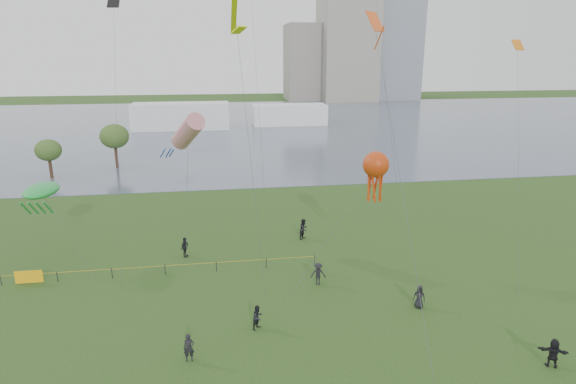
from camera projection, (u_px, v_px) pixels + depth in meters
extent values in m
cube|color=#4E5A6C|center=(232.00, 125.00, 119.20)|extent=(400.00, 120.00, 0.08)
cube|color=gray|center=(347.00, 49.00, 179.71)|extent=(20.00, 20.00, 38.00)
cube|color=gray|center=(307.00, 62.00, 184.71)|extent=(16.00, 18.00, 28.00)
cube|color=white|center=(181.00, 116.00, 111.85)|extent=(22.00, 8.00, 6.00)
cube|color=white|center=(289.00, 115.00, 118.69)|extent=(18.00, 7.00, 5.00)
cylinder|color=#352218|center=(51.00, 170.00, 67.07)|extent=(0.44, 0.44, 2.48)
ellipsoid|color=#415F25|center=(48.00, 150.00, 66.31)|extent=(3.52, 3.52, 2.97)
cylinder|color=#352218|center=(117.00, 158.00, 73.20)|extent=(0.44, 0.44, 3.02)
ellipsoid|color=#415F25|center=(114.00, 136.00, 72.27)|extent=(4.29, 4.29, 3.62)
cylinder|color=black|center=(1.00, 280.00, 35.96)|extent=(0.07, 0.07, 0.85)
cylinder|color=black|center=(57.00, 276.00, 36.55)|extent=(0.07, 0.07, 0.85)
cylinder|color=black|center=(112.00, 273.00, 37.14)|extent=(0.07, 0.07, 0.85)
cylinder|color=black|center=(165.00, 270.00, 37.73)|extent=(0.07, 0.07, 0.85)
cylinder|color=black|center=(216.00, 266.00, 38.32)|extent=(0.07, 0.07, 0.85)
cylinder|color=black|center=(266.00, 263.00, 38.92)|extent=(0.07, 0.07, 0.85)
cylinder|color=black|center=(315.00, 260.00, 39.51)|extent=(0.07, 0.07, 0.85)
cylinder|color=gold|center=(165.00, 266.00, 37.64)|extent=(24.00, 0.03, 0.03)
cube|color=#FFB10D|center=(29.00, 277.00, 36.22)|extent=(2.00, 0.04, 1.00)
imported|color=black|center=(258.00, 317.00, 30.17)|extent=(0.97, 0.97, 1.58)
imported|color=black|center=(318.00, 274.00, 35.97)|extent=(1.21, 0.80, 1.74)
imported|color=black|center=(185.00, 247.00, 40.95)|extent=(0.87, 1.11, 1.76)
imported|color=black|center=(419.00, 297.00, 32.69)|extent=(0.94, 0.85, 1.62)
imported|color=black|center=(553.00, 353.00, 26.45)|extent=(1.62, 1.17, 1.69)
imported|color=black|center=(189.00, 348.00, 26.95)|extent=(0.63, 0.44, 1.65)
imported|color=black|center=(304.00, 229.00, 44.94)|extent=(1.19, 1.21, 1.96)
cylinder|color=#3F3F42|center=(248.00, 134.00, 34.11)|extent=(1.56, 5.21, 22.51)
cube|color=#FFF80D|center=(239.00, 30.00, 27.01)|extent=(0.95, 0.95, 0.42)
cylinder|color=#3F3F42|center=(187.00, 197.00, 40.50)|extent=(0.53, 5.27, 10.26)
cylinder|color=red|center=(188.00, 132.00, 41.63)|extent=(3.45, 4.95, 3.65)
cylinder|color=#1836AD|center=(172.00, 153.00, 40.72)|extent=(0.60, 1.13, 0.88)
cylinder|color=#1836AD|center=(169.00, 152.00, 41.04)|extent=(0.60, 1.13, 0.88)
cylinder|color=#1836AD|center=(163.00, 153.00, 40.84)|extent=(0.60, 1.13, 0.88)
cylinder|color=#1836AD|center=(162.00, 154.00, 40.39)|extent=(0.60, 1.13, 0.88)
cylinder|color=#1836AD|center=(168.00, 154.00, 40.32)|extent=(0.60, 1.13, 0.88)
cylinder|color=#3F3F42|center=(69.00, 234.00, 37.92)|extent=(4.82, 4.86, 6.09)
ellipsoid|color=green|center=(42.00, 190.00, 39.03)|extent=(2.54, 4.58, 0.89)
cylinder|color=green|center=(26.00, 208.00, 37.67)|extent=(0.16, 1.79, 1.54)
cylinder|color=green|center=(33.00, 208.00, 37.75)|extent=(0.16, 1.79, 1.54)
cylinder|color=green|center=(41.00, 208.00, 37.83)|extent=(0.16, 1.79, 1.54)
cylinder|color=green|center=(48.00, 207.00, 37.91)|extent=(0.16, 1.79, 1.54)
cylinder|color=#3F3F42|center=(335.00, 228.00, 35.76)|extent=(7.28, 3.89, 8.55)
sphere|color=#B8350D|center=(376.00, 165.00, 36.96)|extent=(2.03, 2.03, 2.03)
cylinder|color=#B8350D|center=(381.00, 184.00, 37.47)|extent=(0.18, 0.54, 2.60)
cylinder|color=#B8350D|center=(376.00, 183.00, 37.85)|extent=(0.49, 0.36, 2.61)
cylinder|color=#B8350D|center=(370.00, 183.00, 37.77)|extent=(0.49, 0.36, 2.61)
cylinder|color=#B8350D|center=(369.00, 185.00, 37.33)|extent=(0.18, 0.54, 2.60)
cylinder|color=#B8350D|center=(374.00, 186.00, 36.95)|extent=(0.49, 0.36, 2.61)
cylinder|color=#B8350D|center=(380.00, 186.00, 37.03)|extent=(0.49, 0.36, 2.61)
cylinder|color=#3F3F42|center=(405.00, 204.00, 24.59)|extent=(0.97, 15.05, 18.63)
cube|color=#F85316|center=(375.00, 21.00, 29.25)|extent=(1.47, 1.47, 1.20)
cylinder|color=#F85316|center=(379.00, 38.00, 28.67)|extent=(0.08, 1.58, 1.35)
cube|color=black|center=(113.00, 3.00, 35.85)|extent=(1.04, 1.00, 0.76)
cube|color=orange|center=(518.00, 45.00, 34.86)|extent=(0.97, 0.68, 0.76)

